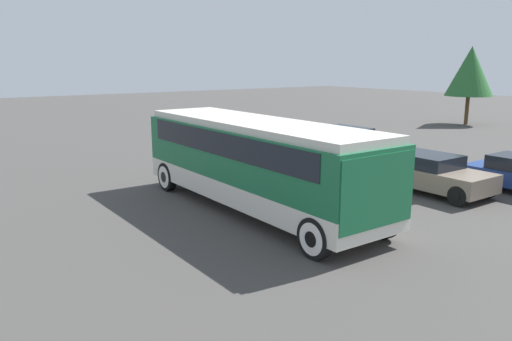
{
  "coord_description": "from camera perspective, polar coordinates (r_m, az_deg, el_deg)",
  "views": [
    {
      "loc": [
        12.42,
        -8.89,
        4.63
      ],
      "look_at": [
        0.0,
        0.0,
        1.29
      ],
      "focal_mm": 35.0,
      "sensor_mm": 36.0,
      "label": 1
    }
  ],
  "objects": [
    {
      "name": "ground_plane",
      "position": [
        15.96,
        -0.0,
        -4.53
      ],
      "size": [
        120.0,
        120.0,
        0.0
      ],
      "primitive_type": "plane",
      "color": "#423F3D"
    },
    {
      "name": "tour_bus",
      "position": [
        15.47,
        0.21,
        1.53
      ],
      "size": [
        9.85,
        2.7,
        2.87
      ],
      "color": "silver",
      "rests_on": "ground_plane"
    },
    {
      "name": "parked_car_near",
      "position": [
        25.4,
        10.29,
        3.28
      ],
      "size": [
        4.72,
        1.95,
        1.44
      ],
      "color": "#BCBCC1",
      "rests_on": "ground_plane"
    },
    {
      "name": "parked_car_far",
      "position": [
        19.18,
        18.85,
        -0.17
      ],
      "size": [
        4.65,
        1.98,
        1.37
      ],
      "color": "#7A6B5B",
      "rests_on": "ground_plane"
    },
    {
      "name": "tree_left",
      "position": [
        40.73,
        23.29,
        10.37
      ],
      "size": [
        3.43,
        3.43,
        5.76
      ],
      "color": "brown",
      "rests_on": "ground_plane"
    }
  ]
}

